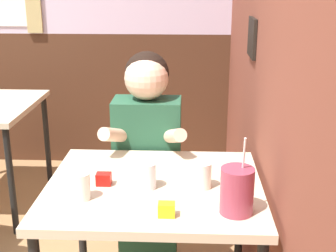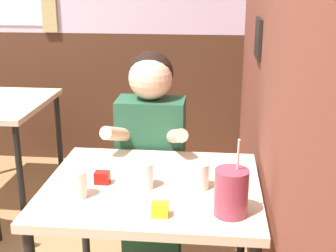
% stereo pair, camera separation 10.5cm
% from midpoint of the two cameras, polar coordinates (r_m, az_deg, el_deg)
% --- Properties ---
extents(brick_wall_right, '(0.08, 4.33, 2.70)m').
position_cam_midpoint_polar(brick_wall_right, '(2.61, 9.52, 13.30)').
color(brick_wall_right, brown).
rests_on(brick_wall_right, ground_plane).
extents(back_wall, '(5.59, 0.09, 2.70)m').
position_cam_midpoint_polar(back_wall, '(3.92, -13.10, 14.68)').
color(back_wall, silver).
rests_on(back_wall, ground_plane).
extents(main_table, '(0.88, 0.75, 0.74)m').
position_cam_midpoint_polar(main_table, '(1.96, -3.25, -9.12)').
color(main_table, beige).
rests_on(main_table, ground_plane).
extents(person_seated, '(0.42, 0.41, 1.20)m').
position_cam_midpoint_polar(person_seated, '(2.42, -3.76, -4.03)').
color(person_seated, '#235138').
rests_on(person_seated, ground_plane).
extents(cocktail_pitcher, '(0.12, 0.12, 0.29)m').
position_cam_midpoint_polar(cocktail_pitcher, '(1.68, 6.62, -7.87)').
color(cocktail_pitcher, '#99384C').
rests_on(cocktail_pitcher, main_table).
extents(glass_near_pitcher, '(0.07, 0.07, 0.11)m').
position_cam_midpoint_polar(glass_near_pitcher, '(1.87, -4.21, -6.06)').
color(glass_near_pitcher, silver).
rests_on(glass_near_pitcher, main_table).
extents(glass_center, '(0.07, 0.07, 0.11)m').
position_cam_midpoint_polar(glass_center, '(1.82, -12.21, -7.20)').
color(glass_center, silver).
rests_on(glass_center, main_table).
extents(glass_far_side, '(0.07, 0.07, 0.11)m').
position_cam_midpoint_polar(glass_far_side, '(1.87, 2.59, -6.03)').
color(glass_far_side, silver).
rests_on(glass_far_side, main_table).
extents(condiment_ketchup, '(0.06, 0.04, 0.05)m').
position_cam_midpoint_polar(condiment_ketchup, '(1.93, -9.40, -6.42)').
color(condiment_ketchup, '#B7140F').
rests_on(condiment_ketchup, main_table).
extents(condiment_mustard, '(0.06, 0.04, 0.05)m').
position_cam_midpoint_polar(condiment_mustard, '(1.67, -2.01, -10.17)').
color(condiment_mustard, yellow).
rests_on(condiment_mustard, main_table).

